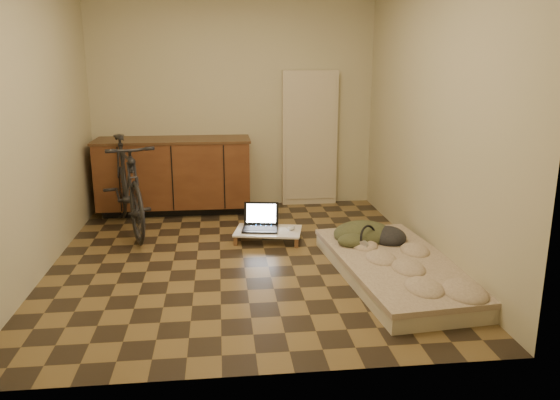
{
  "coord_description": "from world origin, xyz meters",
  "views": [
    {
      "loc": [
        -0.2,
        -4.89,
        1.84
      ],
      "look_at": [
        0.36,
        0.04,
        0.55
      ],
      "focal_mm": 35.0,
      "sensor_mm": 36.0,
      "label": 1
    }
  ],
  "objects": [
    {
      "name": "lap_desk",
      "position": [
        0.28,
        0.49,
        0.1
      ],
      "size": [
        0.75,
        0.57,
        0.11
      ],
      "rotation": [
        0.0,
        0.0,
        -0.21
      ],
      "color": "brown",
      "rests_on": "ground"
    },
    {
      "name": "futon",
      "position": [
        1.3,
        -0.63,
        0.08
      ],
      "size": [
        1.11,
        2.01,
        0.17
      ],
      "rotation": [
        0.0,
        0.0,
        0.1
      ],
      "color": "beige",
      "rests_on": "ground"
    },
    {
      "name": "cabinets",
      "position": [
        -0.75,
        1.7,
        0.47
      ],
      "size": [
        1.84,
        0.62,
        0.91
      ],
      "color": "black",
      "rests_on": "ground"
    },
    {
      "name": "headphones",
      "position": [
        1.14,
        -0.25,
        0.25
      ],
      "size": [
        0.36,
        0.35,
        0.18
      ],
      "primitive_type": null,
      "rotation": [
        0.0,
        0.0,
        0.69
      ],
      "color": "black",
      "rests_on": "futon"
    },
    {
      "name": "laptop",
      "position": [
        0.21,
        0.55,
        0.16
      ],
      "size": [
        0.41,
        0.38,
        0.25
      ],
      "rotation": [
        0.0,
        0.0,
        -0.15
      ],
      "color": "black",
      "rests_on": "lap_desk"
    },
    {
      "name": "appliance_panel",
      "position": [
        0.95,
        1.94,
        0.85
      ],
      "size": [
        0.7,
        0.1,
        1.7
      ],
      "primitive_type": "cube",
      "color": "beige",
      "rests_on": "ground"
    },
    {
      "name": "bicycle",
      "position": [
        -1.2,
        1.0,
        0.57
      ],
      "size": [
        1.04,
        1.83,
        1.13
      ],
      "primitive_type": "imported",
      "rotation": [
        0.0,
        0.0,
        0.32
      ],
      "color": "black",
      "rests_on": "ground"
    },
    {
      "name": "room_shell",
      "position": [
        0.0,
        0.0,
        1.3
      ],
      "size": [
        3.5,
        4.0,
        2.6
      ],
      "color": "brown",
      "rests_on": "ground"
    },
    {
      "name": "clothing_pile",
      "position": [
        1.21,
        -0.07,
        0.29
      ],
      "size": [
        0.64,
        0.55,
        0.24
      ],
      "primitive_type": null,
      "rotation": [
        0.0,
        0.0,
        0.1
      ],
      "color": "#383C23",
      "rests_on": "futon"
    },
    {
      "name": "mouse",
      "position": [
        0.52,
        0.47,
        0.13
      ],
      "size": [
        0.12,
        0.13,
        0.04
      ],
      "primitive_type": "ellipsoid",
      "rotation": [
        0.0,
        0.0,
        -0.62
      ],
      "color": "silver",
      "rests_on": "lap_desk"
    }
  ]
}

